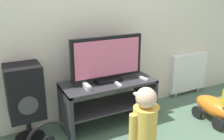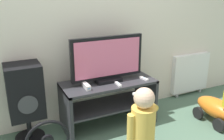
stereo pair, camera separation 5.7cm
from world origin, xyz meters
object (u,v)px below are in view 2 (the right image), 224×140
object	(u,v)px
child	(143,124)
radiator	(190,73)
speaker_tower	(25,93)
ride_on_toy	(218,109)
television	(107,60)
remote_secondary	(118,84)
game_console	(86,86)
remote_primary	(144,79)

from	to	relation	value
child	radiator	bearing A→B (deg)	35.58
child	radiator	xyz separation A→B (m)	(1.58, 1.13, -0.13)
child	speaker_tower	distance (m)	1.29
speaker_tower	ride_on_toy	bearing A→B (deg)	-17.47
television	remote_secondary	distance (m)	0.31
television	radiator	xyz separation A→B (m)	(1.49, 0.23, -0.46)
game_console	remote_secondary	size ratio (longest dim) A/B	1.33
remote_primary	radiator	distance (m)	1.16
ride_on_toy	radiator	bearing A→B (deg)	70.38
television	game_console	distance (m)	0.39
television	radiator	distance (m)	1.58
game_console	speaker_tower	xyz separation A→B (m)	(-0.62, 0.18, -0.03)
speaker_tower	child	bearing A→B (deg)	-50.14
game_console	ride_on_toy	world-z (taller)	game_console
television	ride_on_toy	size ratio (longest dim) A/B	1.46
child	television	bearing A→B (deg)	84.22
television	child	bearing A→B (deg)	-95.78
child	speaker_tower	size ratio (longest dim) A/B	0.96
television	ride_on_toy	distance (m)	1.47
speaker_tower	radiator	xyz separation A→B (m)	(2.41, 0.15, -0.19)
television	remote_secondary	bearing A→B (deg)	-73.39
child	ride_on_toy	size ratio (longest dim) A/B	1.38
remote_secondary	television	bearing A→B (deg)	106.61
remote_primary	child	size ratio (longest dim) A/B	0.16
radiator	remote_primary	bearing A→B (deg)	-161.04
child	ride_on_toy	xyz separation A→B (m)	(1.29, 0.32, -0.29)
remote_secondary	ride_on_toy	bearing A→B (deg)	-19.69
remote_secondary	child	bearing A→B (deg)	-101.05
television	remote_primary	xyz separation A→B (m)	(0.41, -0.14, -0.25)
remote_primary	game_console	bearing A→B (deg)	176.11
game_console	speaker_tower	distance (m)	0.64
television	ride_on_toy	xyz separation A→B (m)	(1.20, -0.58, -0.62)
game_console	speaker_tower	bearing A→B (deg)	163.94
television	speaker_tower	size ratio (longest dim) A/B	1.02
game_console	ride_on_toy	bearing A→B (deg)	-18.04
speaker_tower	radiator	size ratio (longest dim) A/B	1.30
remote_secondary	game_console	bearing A→B (deg)	167.60
child	radiator	size ratio (longest dim) A/B	1.25
television	child	distance (m)	0.96
remote_primary	ride_on_toy	xyz separation A→B (m)	(0.79, -0.44, -0.37)
child	remote_primary	bearing A→B (deg)	56.69
speaker_tower	ride_on_toy	xyz separation A→B (m)	(2.12, -0.67, -0.35)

